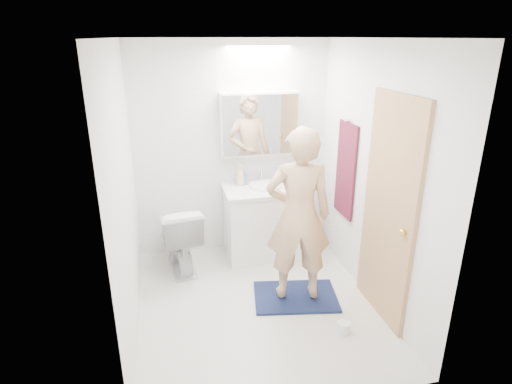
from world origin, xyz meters
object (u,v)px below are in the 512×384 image
object	(u,v)px
vanity_cabinet	(266,223)
toilet	(179,237)
soap_bottle_b	(244,177)
toothbrush_cup	(281,178)
person	(299,216)
medicine_cabinet	(259,124)
soap_bottle_a	(240,175)
toilet_paper_roll	(343,328)

from	to	relation	value
vanity_cabinet	toilet	bearing A→B (deg)	-173.40
toilet	soap_bottle_b	xyz separation A→B (m)	(0.78, 0.30, 0.52)
soap_bottle_b	toothbrush_cup	world-z (taller)	soap_bottle_b
toothbrush_cup	person	bearing A→B (deg)	-98.17
medicine_cabinet	soap_bottle_a	distance (m)	0.61
person	toothbrush_cup	distance (m)	1.13
person	soap_bottle_a	size ratio (longest dim) A/B	6.86
vanity_cabinet	soap_bottle_a	bearing A→B (deg)	150.50
medicine_cabinet	toilet	distance (m)	1.52
toilet	soap_bottle_a	distance (m)	0.96
toilet	toothbrush_cup	world-z (taller)	toothbrush_cup
medicine_cabinet	toilet	world-z (taller)	medicine_cabinet
medicine_cabinet	soap_bottle_b	size ratio (longest dim) A/B	5.50
toilet	toothbrush_cup	distance (m)	1.34
toilet	person	xyz separation A→B (m)	(1.06, -0.84, 0.50)
medicine_cabinet	soap_bottle_a	size ratio (longest dim) A/B	3.64
vanity_cabinet	person	distance (m)	1.07
vanity_cabinet	toilet	size ratio (longest dim) A/B	1.20
vanity_cabinet	soap_bottle_a	size ratio (longest dim) A/B	3.73
toilet	toilet_paper_roll	xyz separation A→B (m)	(1.30, -1.43, -0.33)
vanity_cabinet	toilet_paper_roll	bearing A→B (deg)	-78.70
toilet	soap_bottle_b	world-z (taller)	soap_bottle_b
medicine_cabinet	toilet	size ratio (longest dim) A/B	1.17
medicine_cabinet	toothbrush_cup	bearing A→B (deg)	-11.18
person	toilet_paper_roll	size ratio (longest dim) A/B	15.07
person	toothbrush_cup	world-z (taller)	person
toilet	toothbrush_cup	bearing A→B (deg)	-174.46
toilet	person	bearing A→B (deg)	134.39
soap_bottle_a	soap_bottle_b	size ratio (longest dim) A/B	1.51
toilet	toilet_paper_roll	bearing A→B (deg)	125.20
person	soap_bottle_b	distance (m)	1.17
toothbrush_cup	toilet	bearing A→B (deg)	-167.27
vanity_cabinet	toothbrush_cup	size ratio (longest dim) A/B	8.21
person	soap_bottle_b	world-z (taller)	person
vanity_cabinet	toilet_paper_roll	xyz separation A→B (m)	(0.31, -1.54, -0.34)
vanity_cabinet	medicine_cabinet	size ratio (longest dim) A/B	1.02
soap_bottle_a	soap_bottle_b	xyz separation A→B (m)	(0.05, 0.03, -0.04)
soap_bottle_a	toothbrush_cup	xyz separation A→B (m)	(0.49, 0.01, -0.07)
vanity_cabinet	toothbrush_cup	xyz separation A→B (m)	(0.22, 0.16, 0.48)
medicine_cabinet	toothbrush_cup	distance (m)	0.68
toilet_paper_roll	vanity_cabinet	bearing A→B (deg)	101.30
soap_bottle_b	soap_bottle_a	bearing A→B (deg)	-149.04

